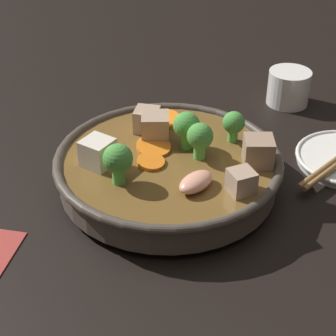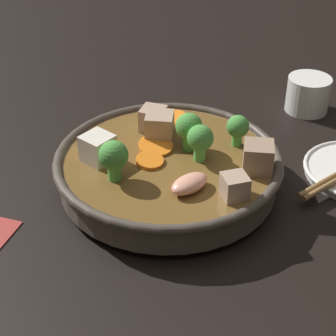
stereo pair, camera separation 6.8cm
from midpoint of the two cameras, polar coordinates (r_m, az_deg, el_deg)
ground_plane at (r=0.72m, az=-2.69°, el=-2.16°), size 3.00×3.00×0.00m
stirfry_bowl at (r=0.70m, az=-2.71°, el=0.14°), size 0.29×0.29×0.10m
tea_cup at (r=0.93m, az=10.11°, el=8.04°), size 0.07×0.07×0.06m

